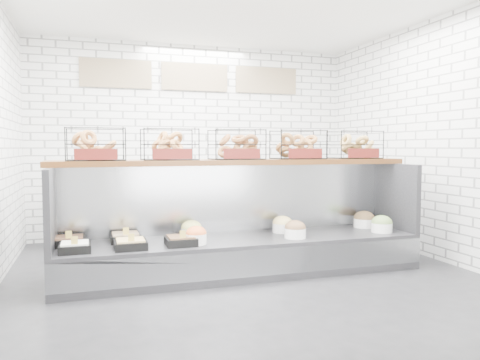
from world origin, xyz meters
name	(u,v)px	position (x,y,z in m)	size (l,w,h in m)	color
ground	(251,280)	(0.00, 0.00, 0.00)	(5.50, 5.50, 0.00)	black
room_shell	(234,90)	(0.00, 0.60, 2.06)	(5.02, 5.51, 3.01)	white
display_case	(241,243)	(0.00, 0.34, 0.33)	(4.00, 0.90, 1.20)	black
bagel_shelf	(236,149)	(0.00, 0.52, 1.38)	(4.10, 0.50, 0.40)	#41220E
prep_counter	(200,208)	(0.00, 2.43, 0.47)	(4.00, 0.60, 1.20)	#93969B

